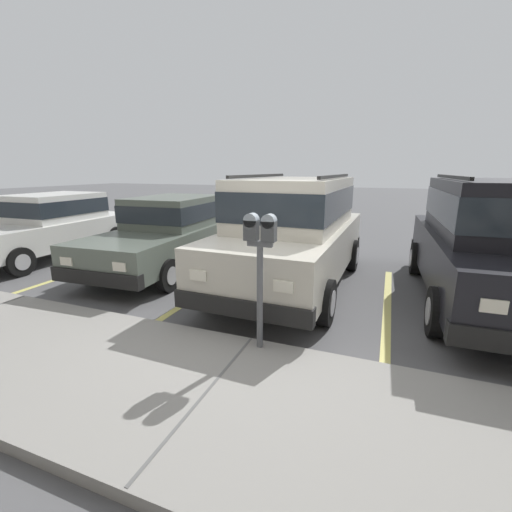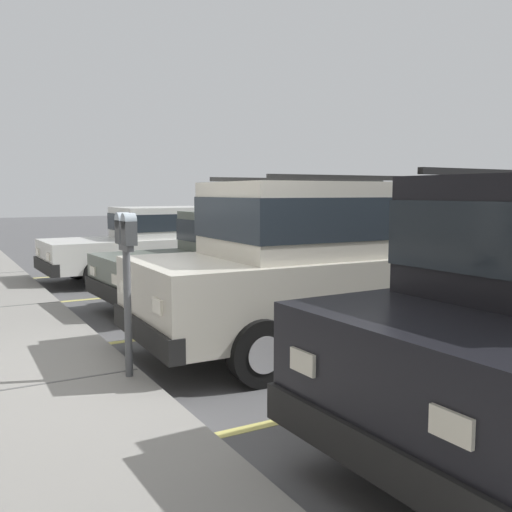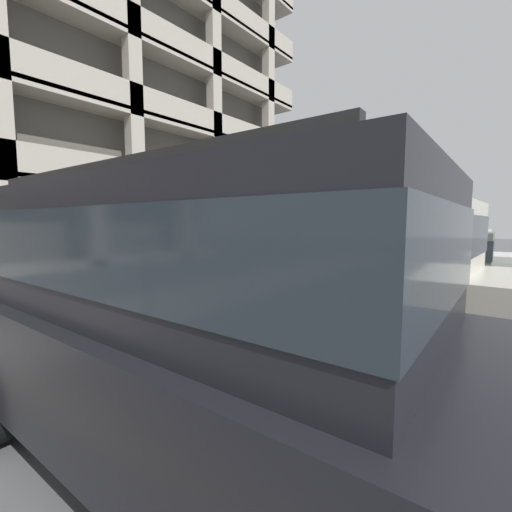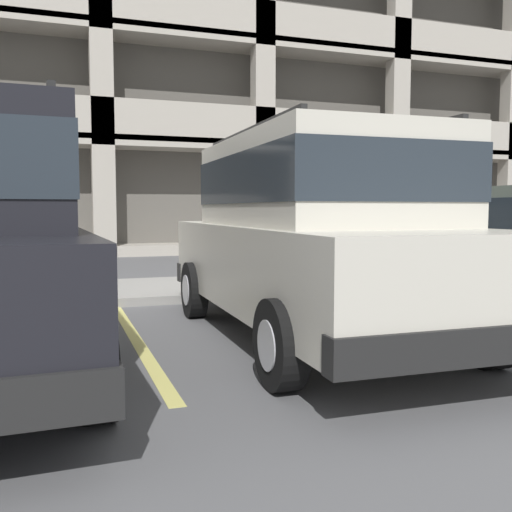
# 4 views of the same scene
# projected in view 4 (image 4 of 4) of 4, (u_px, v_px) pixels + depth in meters

# --- Properties ---
(ground_plane) EXTENTS (80.00, 80.00, 0.10)m
(ground_plane) POSITION_uv_depth(u_px,v_px,m) (233.00, 307.00, 7.78)
(ground_plane) COLOR #565659
(sidewalk) EXTENTS (40.00, 2.20, 0.12)m
(sidewalk) POSITION_uv_depth(u_px,v_px,m) (209.00, 287.00, 8.99)
(sidewalk) COLOR gray
(sidewalk) RESTS_ON ground_plane
(parking_stall_lines) EXTENTS (12.43, 4.80, 0.01)m
(parking_stall_lines) POSITION_uv_depth(u_px,v_px,m) (387.00, 315.00, 6.96)
(parking_stall_lines) COLOR #DBD16B
(parking_stall_lines) RESTS_ON ground_plane
(silver_suv) EXTENTS (2.09, 4.82, 2.03)m
(silver_suv) POSITION_uv_depth(u_px,v_px,m) (315.00, 229.00, 5.60)
(silver_suv) COLOR beige
(silver_suv) RESTS_ON ground_plane
(parking_meter_near) EXTENTS (0.35, 0.12, 1.55)m
(parking_meter_near) POSITION_uv_depth(u_px,v_px,m) (214.00, 210.00, 7.95)
(parking_meter_near) COLOR #595B60
(parking_meter_near) RESTS_ON sidewalk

